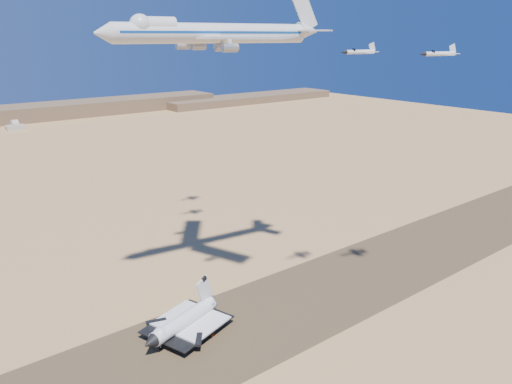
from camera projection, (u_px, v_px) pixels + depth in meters
ground at (236, 329)px, 180.09m from camera, size 1200.00×1200.00×0.00m
runway at (236, 329)px, 180.08m from camera, size 600.00×50.00×0.06m
ridgeline at (26, 116)px, 611.31m from camera, size 960.00×90.00×18.00m
shuttle at (184, 322)px, 175.77m from camera, size 36.30×28.94×17.69m
carrier_747 at (208, 33)px, 172.07m from camera, size 86.15×65.97×21.39m
crew_a at (204, 332)px, 176.83m from camera, size 0.53×0.67×1.61m
crew_b at (213, 334)px, 175.40m from camera, size 0.99×1.02×1.86m
crew_c at (212, 336)px, 174.13m from camera, size 1.13×1.06×1.75m
chase_jet_a at (359, 52)px, 162.04m from camera, size 14.88×8.20×3.71m
chase_jet_b at (439, 54)px, 165.21m from camera, size 15.55×8.94×3.94m
chase_jet_c at (199, 39)px, 218.18m from camera, size 14.72×8.29×3.70m
chase_jet_d at (196, 34)px, 241.67m from camera, size 14.90×8.09×3.71m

